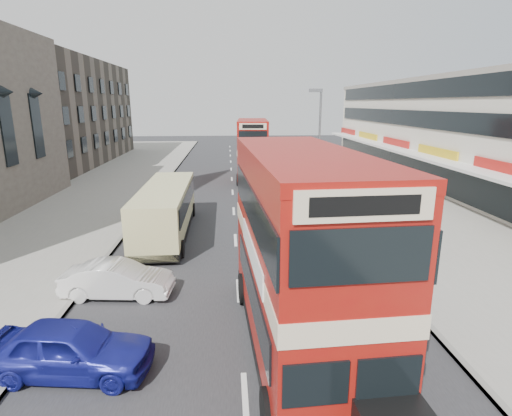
# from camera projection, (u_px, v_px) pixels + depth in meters

# --- Properties ---
(ground) EXTENTS (160.00, 160.00, 0.00)m
(ground) POSITION_uv_depth(u_px,v_px,m) (240.00, 317.00, 13.84)
(ground) COLOR #28282B
(ground) RESTS_ON ground
(road_surface) EXTENTS (12.00, 90.00, 0.01)m
(road_surface) POSITION_uv_depth(u_px,v_px,m) (233.00, 192.00, 33.15)
(road_surface) COLOR #28282B
(road_surface) RESTS_ON ground
(pavement_right) EXTENTS (12.00, 90.00, 0.15)m
(pavement_right) POSITION_uv_depth(u_px,v_px,m) (375.00, 189.00, 33.93)
(pavement_right) COLOR gray
(pavement_right) RESTS_ON ground
(pavement_left) EXTENTS (12.00, 90.00, 0.15)m
(pavement_left) POSITION_uv_depth(u_px,v_px,m) (83.00, 194.00, 32.33)
(pavement_left) COLOR gray
(pavement_left) RESTS_ON ground
(kerb_left) EXTENTS (0.20, 90.00, 0.16)m
(kerb_left) POSITION_uv_depth(u_px,v_px,m) (157.00, 193.00, 32.72)
(kerb_left) COLOR gray
(kerb_left) RESTS_ON ground
(kerb_right) EXTENTS (0.20, 90.00, 0.16)m
(kerb_right) POSITION_uv_depth(u_px,v_px,m) (306.00, 190.00, 33.54)
(kerb_right) COLOR gray
(kerb_right) RESTS_ON ground
(brick_terrace) EXTENTS (14.00, 28.00, 12.00)m
(brick_terrace) POSITION_uv_depth(u_px,v_px,m) (43.00, 113.00, 47.55)
(brick_terrace) COLOR #66594C
(brick_terrace) RESTS_ON ground
(commercial_row) EXTENTS (9.90, 46.20, 9.30)m
(commercial_row) POSITION_uv_depth(u_px,v_px,m) (460.00, 132.00, 35.23)
(commercial_row) COLOR beige
(commercial_row) RESTS_ON ground
(street_lamp) EXTENTS (1.00, 0.20, 8.12)m
(street_lamp) POSITION_uv_depth(u_px,v_px,m) (318.00, 135.00, 30.45)
(street_lamp) COLOR slate
(street_lamp) RESTS_ON ground
(bus_main) EXTENTS (3.33, 10.36, 5.67)m
(bus_main) POSITION_uv_depth(u_px,v_px,m) (300.00, 252.00, 11.45)
(bus_main) COLOR black
(bus_main) RESTS_ON ground
(bus_second) EXTENTS (3.15, 9.96, 5.42)m
(bus_second) POSITION_uv_depth(u_px,v_px,m) (253.00, 150.00, 38.12)
(bus_second) COLOR black
(bus_second) RESTS_ON ground
(coach) EXTENTS (2.53, 9.52, 2.52)m
(coach) POSITION_uv_depth(u_px,v_px,m) (166.00, 208.00, 22.19)
(coach) COLOR black
(coach) RESTS_ON ground
(car_left_near) EXTENTS (4.56, 2.29, 1.49)m
(car_left_near) POSITION_uv_depth(u_px,v_px,m) (70.00, 348.00, 10.78)
(car_left_near) COLOR navy
(car_left_near) RESTS_ON ground
(car_left_front) EXTENTS (4.18, 1.79, 1.34)m
(car_left_front) POSITION_uv_depth(u_px,v_px,m) (118.00, 280.00, 15.17)
(car_left_front) COLOR white
(car_left_front) RESTS_ON ground
(car_right_a) EXTENTS (4.90, 2.44, 1.37)m
(car_right_a) POSITION_uv_depth(u_px,v_px,m) (297.00, 195.00, 29.16)
(car_right_a) COLOR maroon
(car_right_a) RESTS_ON ground
(car_right_b) EXTENTS (4.21, 2.27, 1.12)m
(car_right_b) POSITION_uv_depth(u_px,v_px,m) (293.00, 181.00, 34.75)
(car_right_b) COLOR #C76413
(car_right_b) RESTS_ON ground
(car_right_c) EXTENTS (4.32, 2.20, 1.41)m
(car_right_c) POSITION_uv_depth(u_px,v_px,m) (274.00, 165.00, 42.90)
(car_right_c) COLOR #598EB3
(car_right_c) RESTS_ON ground
(pedestrian_near) EXTENTS (0.89, 0.82, 2.00)m
(pedestrian_near) POSITION_uv_depth(u_px,v_px,m) (362.00, 195.00, 26.83)
(pedestrian_near) COLOR gray
(pedestrian_near) RESTS_ON pavement_right
(cyclist) EXTENTS (0.68, 1.55, 2.22)m
(cyclist) POSITION_uv_depth(u_px,v_px,m) (292.00, 182.00, 33.04)
(cyclist) COLOR gray
(cyclist) RESTS_ON ground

